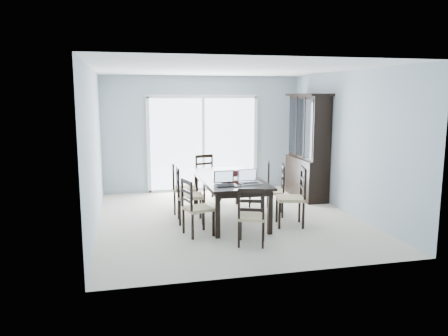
{
  "coord_description": "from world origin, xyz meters",
  "views": [
    {
      "loc": [
        -1.78,
        -7.28,
        2.15
      ],
      "look_at": [
        -0.09,
        0.0,
        0.92
      ],
      "focal_mm": 35.0,
      "sensor_mm": 36.0,
      "label": 1
    }
  ],
  "objects_px": {
    "chair_left_far": "(179,182)",
    "laptop_silver": "(250,181)",
    "dining_table": "(229,181)",
    "chair_right_near": "(296,190)",
    "chair_end_near": "(251,210)",
    "chair_end_far": "(206,172)",
    "laptop_dark": "(226,182)",
    "chair_right_far": "(263,179)",
    "chair_left_mid": "(184,188)",
    "chair_right_mid": "(277,185)",
    "hot_tub": "(182,164)",
    "cell_phone": "(238,187)",
    "chair_left_near": "(193,201)",
    "game_box": "(232,172)",
    "china_hutch": "(308,148)"
  },
  "relations": [
    {
      "from": "chair_right_near",
      "to": "chair_left_far",
      "type": "bearing_deg",
      "value": 67.67
    },
    {
      "from": "chair_left_mid",
      "to": "chair_end_near",
      "type": "relative_size",
      "value": 1.12
    },
    {
      "from": "chair_left_far",
      "to": "laptop_silver",
      "type": "distance_m",
      "value": 1.64
    },
    {
      "from": "hot_tub",
      "to": "dining_table",
      "type": "bearing_deg",
      "value": -84.38
    },
    {
      "from": "chair_right_near",
      "to": "chair_end_near",
      "type": "bearing_deg",
      "value": 142.16
    },
    {
      "from": "chair_left_mid",
      "to": "chair_right_mid",
      "type": "xyz_separation_m",
      "value": [
        1.7,
        0.07,
        -0.03
      ]
    },
    {
      "from": "chair_end_near",
      "to": "laptop_silver",
      "type": "bearing_deg",
      "value": 94.34
    },
    {
      "from": "chair_left_mid",
      "to": "game_box",
      "type": "xyz_separation_m",
      "value": [
        0.91,
        0.31,
        0.19
      ]
    },
    {
      "from": "dining_table",
      "to": "chair_right_near",
      "type": "height_order",
      "value": "chair_right_near"
    },
    {
      "from": "chair_left_near",
      "to": "hot_tub",
      "type": "xyz_separation_m",
      "value": [
        0.41,
        4.38,
        -0.11
      ]
    },
    {
      "from": "chair_left_near",
      "to": "chair_end_far",
      "type": "height_order",
      "value": "chair_end_far"
    },
    {
      "from": "chair_left_far",
      "to": "chair_right_far",
      "type": "bearing_deg",
      "value": 101.02
    },
    {
      "from": "hot_tub",
      "to": "chair_right_mid",
      "type": "bearing_deg",
      "value": -70.48
    },
    {
      "from": "chair_end_far",
      "to": "laptop_dark",
      "type": "relative_size",
      "value": 3.26
    },
    {
      "from": "chair_left_far",
      "to": "chair_right_far",
      "type": "xyz_separation_m",
      "value": [
        1.67,
        0.11,
        -0.04
      ]
    },
    {
      "from": "china_hutch",
      "to": "hot_tub",
      "type": "relative_size",
      "value": 1.16
    },
    {
      "from": "chair_right_near",
      "to": "cell_phone",
      "type": "relative_size",
      "value": 10.27
    },
    {
      "from": "laptop_dark",
      "to": "chair_right_far",
      "type": "bearing_deg",
      "value": 53.15
    },
    {
      "from": "chair_end_far",
      "to": "chair_left_far",
      "type": "bearing_deg",
      "value": 38.82
    },
    {
      "from": "chair_left_mid",
      "to": "chair_right_near",
      "type": "height_order",
      "value": "chair_right_near"
    },
    {
      "from": "chair_right_near",
      "to": "game_box",
      "type": "distance_m",
      "value": 1.28
    },
    {
      "from": "laptop_dark",
      "to": "hot_tub",
      "type": "relative_size",
      "value": 0.17
    },
    {
      "from": "chair_left_far",
      "to": "hot_tub",
      "type": "xyz_separation_m",
      "value": [
        0.44,
        2.95,
        -0.14
      ]
    },
    {
      "from": "chair_left_far",
      "to": "chair_right_near",
      "type": "xyz_separation_m",
      "value": [
        1.78,
        -1.28,
        0.02
      ]
    },
    {
      "from": "chair_left_near",
      "to": "chair_right_far",
      "type": "relative_size",
      "value": 1.01
    },
    {
      "from": "dining_table",
      "to": "game_box",
      "type": "relative_size",
      "value": 8.26
    },
    {
      "from": "chair_left_mid",
      "to": "laptop_dark",
      "type": "height_order",
      "value": "chair_left_mid"
    },
    {
      "from": "chair_right_far",
      "to": "laptop_dark",
      "type": "relative_size",
      "value": 3.09
    },
    {
      "from": "chair_end_near",
      "to": "laptop_dark",
      "type": "xyz_separation_m",
      "value": [
        -0.2,
        0.76,
        0.27
      ]
    },
    {
      "from": "dining_table",
      "to": "laptop_silver",
      "type": "height_order",
      "value": "laptop_silver"
    },
    {
      "from": "china_hutch",
      "to": "chair_right_near",
      "type": "relative_size",
      "value": 1.92
    },
    {
      "from": "chair_left_far",
      "to": "chair_right_mid",
      "type": "xyz_separation_m",
      "value": [
        1.7,
        -0.6,
        -0.01
      ]
    },
    {
      "from": "dining_table",
      "to": "chair_end_near",
      "type": "distance_m",
      "value": 1.47
    },
    {
      "from": "chair_end_near",
      "to": "hot_tub",
      "type": "height_order",
      "value": "chair_end_near"
    },
    {
      "from": "chair_right_mid",
      "to": "hot_tub",
      "type": "height_order",
      "value": "chair_right_mid"
    },
    {
      "from": "chair_left_mid",
      "to": "chair_right_near",
      "type": "bearing_deg",
      "value": 74.8
    },
    {
      "from": "hot_tub",
      "to": "chair_left_mid",
      "type": "bearing_deg",
      "value": -96.9
    },
    {
      "from": "china_hutch",
      "to": "game_box",
      "type": "bearing_deg",
      "value": -152.8
    },
    {
      "from": "chair_right_mid",
      "to": "hot_tub",
      "type": "distance_m",
      "value": 3.77
    },
    {
      "from": "laptop_silver",
      "to": "dining_table",
      "type": "bearing_deg",
      "value": 101.55
    },
    {
      "from": "chair_right_mid",
      "to": "chair_left_near",
      "type": "bearing_deg",
      "value": 132.97
    },
    {
      "from": "chair_left_near",
      "to": "laptop_dark",
      "type": "relative_size",
      "value": 3.12
    },
    {
      "from": "dining_table",
      "to": "china_hutch",
      "type": "distance_m",
      "value": 2.41
    },
    {
      "from": "hot_tub",
      "to": "laptop_dark",
      "type": "bearing_deg",
      "value": -88.31
    },
    {
      "from": "chair_right_near",
      "to": "cell_phone",
      "type": "bearing_deg",
      "value": 113.9
    },
    {
      "from": "chair_left_near",
      "to": "game_box",
      "type": "height_order",
      "value": "chair_left_near"
    },
    {
      "from": "china_hutch",
      "to": "chair_right_far",
      "type": "distance_m",
      "value": 1.36
    },
    {
      "from": "chair_right_mid",
      "to": "cell_phone",
      "type": "xyz_separation_m",
      "value": [
        -0.97,
        -0.88,
        0.19
      ]
    },
    {
      "from": "chair_end_far",
      "to": "chair_end_near",
      "type": "bearing_deg",
      "value": 76.73
    },
    {
      "from": "chair_left_near",
      "to": "laptop_silver",
      "type": "xyz_separation_m",
      "value": [
        0.96,
        0.14,
        0.26
      ]
    }
  ]
}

